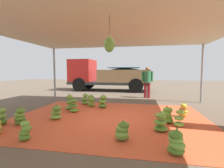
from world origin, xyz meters
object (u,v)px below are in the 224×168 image
(banana_bunch_9, at_px, (103,102))
(worker_0, at_px, (147,80))
(banana_bunch_10, at_px, (122,131))
(cargo_truck_main, at_px, (106,75))
(banana_bunch_2, at_px, (179,119))
(banana_bunch_15, at_px, (56,113))
(banana_bunch_0, at_px, (25,131))
(banana_bunch_14, at_px, (2,117))
(banana_bunch_3, at_px, (74,106))
(banana_bunch_7, at_px, (176,143))
(banana_bunch_5, at_px, (69,103))
(banana_bunch_12, at_px, (85,100))
(banana_bunch_1, at_px, (183,111))
(banana_bunch_8, at_px, (20,117))
(banana_bunch_4, at_px, (160,123))
(banana_bunch_13, at_px, (91,101))
(banana_bunch_6, at_px, (167,115))

(banana_bunch_9, relative_size, worker_0, 0.31)
(banana_bunch_10, distance_m, cargo_truck_main, 9.24)
(banana_bunch_2, height_order, banana_bunch_15, banana_bunch_2)
(banana_bunch_0, distance_m, banana_bunch_14, 1.56)
(banana_bunch_3, height_order, worker_0, worker_0)
(banana_bunch_7, bearing_deg, banana_bunch_5, 140.36)
(banana_bunch_2, relative_size, banana_bunch_12, 0.99)
(banana_bunch_9, xyz_separation_m, banana_bunch_14, (-2.24, -2.52, -0.01))
(banana_bunch_1, xyz_separation_m, banana_bunch_12, (-3.83, 1.30, 0.01))
(banana_bunch_8, distance_m, banana_bunch_10, 2.94)
(banana_bunch_3, relative_size, banana_bunch_4, 1.05)
(banana_bunch_0, xyz_separation_m, banana_bunch_5, (-0.29, 2.76, 0.06))
(banana_bunch_13, bearing_deg, banana_bunch_2, -31.53)
(banana_bunch_3, distance_m, banana_bunch_5, 0.44)
(banana_bunch_13, bearing_deg, cargo_truck_main, 96.39)
(banana_bunch_10, height_order, worker_0, worker_0)
(banana_bunch_15, bearing_deg, banana_bunch_6, 5.08)
(banana_bunch_6, distance_m, banana_bunch_12, 3.80)
(banana_bunch_10, xyz_separation_m, cargo_truck_main, (-2.33, 8.89, 1.00))
(banana_bunch_5, bearing_deg, banana_bunch_14, -118.10)
(banana_bunch_10, xyz_separation_m, banana_bunch_12, (-2.09, 3.42, 0.03))
(banana_bunch_12, distance_m, banana_bunch_13, 0.60)
(worker_0, bearing_deg, banana_bunch_14, -126.87)
(banana_bunch_10, bearing_deg, banana_bunch_15, 153.12)
(banana_bunch_5, bearing_deg, banana_bunch_6, -15.44)
(banana_bunch_4, distance_m, banana_bunch_6, 0.76)
(banana_bunch_9, xyz_separation_m, cargo_truck_main, (-1.18, 5.99, 0.95))
(banana_bunch_2, distance_m, worker_0, 4.83)
(worker_0, bearing_deg, banana_bunch_6, -84.47)
(banana_bunch_15, bearing_deg, banana_bunch_7, -25.54)
(banana_bunch_15, bearing_deg, banana_bunch_10, -26.88)
(banana_bunch_7, xyz_separation_m, banana_bunch_12, (-3.10, 3.84, 0.01))
(banana_bunch_0, xyz_separation_m, banana_bunch_10, (2.04, 0.41, -0.01))
(banana_bunch_1, bearing_deg, worker_0, 105.79)
(banana_bunch_0, relative_size, banana_bunch_14, 0.91)
(banana_bunch_10, relative_size, worker_0, 0.25)
(banana_bunch_10, bearing_deg, cargo_truck_main, 104.67)
(banana_bunch_13, distance_m, worker_0, 3.77)
(banana_bunch_12, xyz_separation_m, banana_bunch_14, (-1.30, -3.05, 0.00))
(banana_bunch_1, height_order, banana_bunch_7, same)
(banana_bunch_1, height_order, banana_bunch_14, banana_bunch_14)
(banana_bunch_5, relative_size, worker_0, 0.35)
(banana_bunch_8, bearing_deg, worker_0, 56.04)
(banana_bunch_10, height_order, banana_bunch_15, banana_bunch_15)
(banana_bunch_4, height_order, banana_bunch_8, banana_bunch_8)
(banana_bunch_0, xyz_separation_m, banana_bunch_1, (3.78, 2.53, 0.01))
(banana_bunch_2, xyz_separation_m, banana_bunch_6, (-0.27, 0.28, 0.00))
(banana_bunch_13, xyz_separation_m, cargo_truck_main, (-0.66, 5.89, 0.95))
(banana_bunch_15, bearing_deg, cargo_truck_main, 91.11)
(cargo_truck_main, bearing_deg, banana_bunch_3, -87.42)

